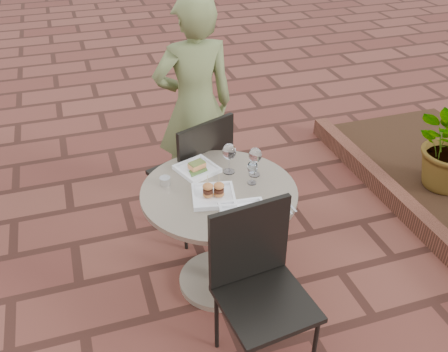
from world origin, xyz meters
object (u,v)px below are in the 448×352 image
object	(u,v)px
plate_salmon	(197,168)
plate_sliders	(213,194)
cafe_table	(219,224)
chair_near	(258,277)
plate_tuna	(244,215)
diner	(195,107)
chair_far	(197,168)

from	to	relation	value
plate_salmon	plate_sliders	xyz separation A→B (m)	(0.01, -0.30, 0.01)
cafe_table	plate_sliders	distance (m)	0.29
chair_near	plate_salmon	xyz separation A→B (m)	(-0.10, 0.78, 0.20)
plate_salmon	plate_sliders	size ratio (longest dim) A/B	1.01
plate_tuna	plate_sliders	bearing A→B (deg)	115.80
diner	cafe_table	bearing A→B (deg)	81.73
plate_salmon	plate_tuna	bearing A→B (deg)	-77.28
chair_far	chair_near	xyz separation A→B (m)	(0.02, -1.09, 0.00)
plate_sliders	plate_tuna	size ratio (longest dim) A/B	1.02
plate_sliders	plate_tuna	distance (m)	0.24
plate_sliders	chair_near	bearing A→B (deg)	-80.08
chair_far	plate_sliders	size ratio (longest dim) A/B	3.35
cafe_table	plate_tuna	size ratio (longest dim) A/B	3.29
cafe_table	plate_salmon	distance (m)	0.36
chair_far	plate_tuna	world-z (taller)	chair_far
cafe_table	plate_sliders	size ratio (longest dim) A/B	3.24
plate_sliders	plate_tuna	bearing A→B (deg)	-64.20
chair_near	cafe_table	bearing A→B (deg)	86.83
plate_tuna	chair_far	bearing A→B (deg)	92.60
chair_near	plate_salmon	distance (m)	0.81
plate_salmon	plate_sliders	world-z (taller)	plate_sliders
cafe_table	plate_sliders	bearing A→B (deg)	-129.42
chair_near	plate_sliders	bearing A→B (deg)	93.37
chair_far	diner	bearing A→B (deg)	-127.03
plate_tuna	chair_near	bearing A→B (deg)	-94.28
plate_salmon	diner	bearing A→B (deg)	75.57
chair_far	cafe_table	bearing A→B (deg)	65.95
cafe_table	chair_far	xyz separation A→B (m)	(0.01, 0.54, 0.07)
chair_far	plate_tuna	size ratio (longest dim) A/B	3.40
chair_near	diner	xyz separation A→B (m)	(0.09, 1.49, 0.26)
cafe_table	chair_near	distance (m)	0.55
chair_near	chair_far	bearing A→B (deg)	84.37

